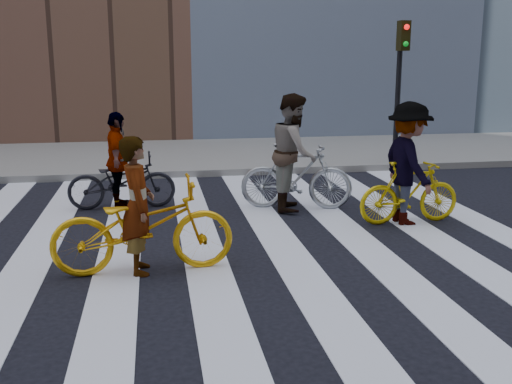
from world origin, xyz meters
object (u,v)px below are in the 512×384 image
object	(u,v)px
bike_yellow_left	(143,227)
bike_yellow_right	(410,192)
traffic_signal	(400,69)
rider_left	(138,206)
rider_rear	(118,161)
rider_mid	(294,152)
bike_dark_rear	(122,181)
rider_right	(408,164)
bike_silver_mid	(296,176)

from	to	relation	value
bike_yellow_left	bike_yellow_right	size ratio (longest dim) A/B	1.32
traffic_signal	rider_left	distance (m)	8.47
rider_rear	rider_mid	bearing A→B (deg)	-102.44
rider_rear	rider_left	bearing A→B (deg)	-174.92
bike_yellow_right	bike_dark_rear	distance (m)	4.77
bike_yellow_right	bike_dark_rear	world-z (taller)	bike_yellow_right
traffic_signal	bike_yellow_right	distance (m)	5.14
rider_right	rider_rear	distance (m)	4.77
bike_yellow_right	rider_right	size ratio (longest dim) A/B	0.87
rider_left	bike_silver_mid	bearing A→B (deg)	-46.80
traffic_signal	rider_right	size ratio (longest dim) A/B	1.76
bike_dark_rear	rider_rear	xyz separation A→B (m)	(-0.05, 0.00, 0.35)
bike_silver_mid	rider_mid	distance (m)	0.42
traffic_signal	bike_silver_mid	world-z (taller)	traffic_signal
bike_yellow_left	rider_mid	world-z (taller)	rider_mid
bike_yellow_left	rider_right	size ratio (longest dim) A/B	1.14
rider_mid	bike_silver_mid	bearing A→B (deg)	-75.48
traffic_signal	bike_silver_mid	distance (m)	4.92
bike_yellow_right	rider_left	distance (m)	4.38
traffic_signal	rider_mid	distance (m)	4.83
traffic_signal	bike_yellow_right	world-z (taller)	traffic_signal
bike_silver_mid	rider_rear	xyz separation A→B (m)	(-2.98, 0.54, 0.26)
bike_yellow_left	rider_right	distance (m)	4.29
rider_left	rider_rear	distance (m)	3.26
bike_yellow_right	rider_rear	xyz separation A→B (m)	(-4.49, 1.73, 0.33)
bike_yellow_right	rider_rear	bearing A→B (deg)	65.68
traffic_signal	rider_right	distance (m)	5.02
traffic_signal	rider_rear	world-z (taller)	traffic_signal
bike_yellow_left	rider_right	xyz separation A→B (m)	(3.99, 1.51, 0.38)
bike_yellow_left	rider_mid	bearing A→B (deg)	-45.67
bike_yellow_left	rider_left	xyz separation A→B (m)	(-0.05, -0.00, 0.26)
rider_mid	rider_rear	size ratio (longest dim) A/B	1.19
rider_mid	bike_yellow_right	bearing A→B (deg)	-112.65
bike_yellow_left	rider_left	size ratio (longest dim) A/B	1.30
bike_yellow_left	bike_yellow_right	distance (m)	4.32
bike_yellow_right	rider_left	size ratio (longest dim) A/B	0.99
bike_yellow_right	rider_left	bearing A→B (deg)	106.94
bike_yellow_left	bike_dark_rear	size ratio (longest dim) A/B	1.19
rider_rear	traffic_signal	bearing A→B (deg)	-67.61
traffic_signal	rider_right	world-z (taller)	traffic_signal
traffic_signal	rider_left	world-z (taller)	traffic_signal
bike_yellow_right	rider_mid	size ratio (longest dim) A/B	0.84
bike_silver_mid	bike_yellow_right	world-z (taller)	bike_silver_mid
rider_left	rider_mid	xyz separation A→B (m)	(2.53, 2.70, 0.15)
rider_left	rider_mid	size ratio (longest dim) A/B	0.84
rider_left	rider_mid	bearing A→B (deg)	-46.24
traffic_signal	bike_yellow_right	xyz separation A→B (m)	(-1.67, -4.52, -1.79)
bike_yellow_left	bike_yellow_right	xyz separation A→B (m)	(4.04, 1.51, -0.07)
bike_yellow_left	rider_rear	world-z (taller)	rider_rear
traffic_signal	rider_rear	distance (m)	6.92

